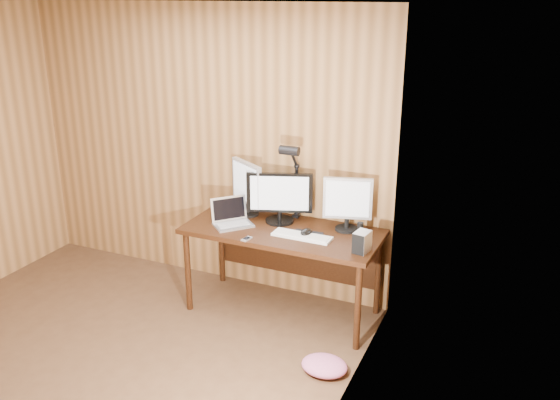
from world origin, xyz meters
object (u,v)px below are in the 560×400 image
Objects in this scene: monitor_center at (280,197)px; monitor_right at (348,202)px; keyboard at (302,236)px; mouse at (306,232)px; monitor_left at (247,187)px; phone at (247,239)px; desk at (286,240)px; laptop at (231,218)px; hard_drive at (362,242)px; speaker at (360,230)px; desk_lamp at (293,171)px.

monitor_center is 1.19× the size of monitor_right.
keyboard is 0.06m from mouse.
monitor_left reaches higher than phone.
keyboard reaches higher than desk.
monitor_center is at bearing 141.21° from desk.
hard_drive is (1.14, -0.10, 0.02)m from laptop.
speaker reaches higher than desk.
monitor_center is 0.57m from monitor_right.
speaker is at bearing 3.68° from desk.
laptop is (-0.02, -0.25, -0.20)m from monitor_left.
monitor_left is 0.60m from phone.
monitor_center is at bearing 24.52° from monitor_left.
desk_lamp reaches higher than monitor_center.
hard_drive is 0.89m from desk_lamp.
keyboard is at bearing -59.28° from desk_lamp.
monitor_right is at bearing 47.39° from keyboard.
monitor_center reaches higher than mouse.
desk is 0.64m from speaker.
laptop is at bearing -162.72° from desk.
phone is at bearing -152.25° from speaker.
hard_drive is (0.71, -0.23, 0.20)m from desk.
monitor_left is at bearing 125.00° from phone.
monitor_right is 4.38× the size of phone.
laptop is at bearing -175.72° from hard_drive.
hard_drive is 0.23× the size of desk_lamp.
phone is at bearing -31.31° from monitor_left.
monitor_right is 0.63× the size of desk_lamp.
monitor_right is 3.58× the size of mouse.
hard_drive is (0.80, -0.30, -0.14)m from monitor_center.
speaker is at bearing 118.19° from hard_drive.
monitor_left is at bearing 152.57° from monitor_center.
desk_lamp is at bearing 22.29° from monitor_center.
monitor_right is 0.97m from laptop.
monitor_center is at bearing 146.79° from mouse.
hard_drive is (0.50, -0.07, 0.07)m from keyboard.
speaker is (0.14, -0.09, -0.18)m from monitor_right.
laptop is (-0.43, -0.14, 0.18)m from desk.
speaker is at bearing -22.23° from monitor_center.
speaker reaches higher than mouse.
speaker is at bearing 27.06° from keyboard.
hard_drive reaches higher than speaker.
speaker is at bearing -38.13° from laptop.
monitor_right reaches higher than phone.
laptop is 0.80× the size of keyboard.
monitor_right reaches higher than hard_drive.
mouse is 0.42m from speaker.
desk is 13.57× the size of speaker.
monitor_left reaches higher than mouse.
keyboard reaches higher than phone.
mouse is at bearing 42.65° from phone.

